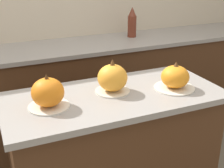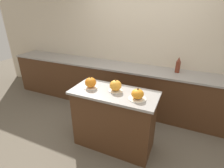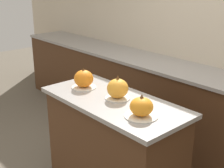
% 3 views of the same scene
% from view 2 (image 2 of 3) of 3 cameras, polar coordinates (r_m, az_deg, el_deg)
% --- Properties ---
extents(ground_plane, '(12.00, 12.00, 0.00)m').
position_cam_2_polar(ground_plane, '(3.01, 0.57, -18.89)').
color(ground_plane, '#665B4C').
extents(wall_back, '(8.00, 0.06, 2.50)m').
position_cam_2_polar(wall_back, '(3.69, 10.08, 11.27)').
color(wall_back, beige).
rests_on(wall_back, ground_plane).
extents(kitchen_island, '(1.24, 0.57, 0.95)m').
position_cam_2_polar(kitchen_island, '(2.71, 0.62, -11.51)').
color(kitchen_island, '#4C2D19').
rests_on(kitchen_island, ground_plane).
extents(back_counter, '(6.00, 0.60, 0.93)m').
position_cam_2_polar(back_counter, '(3.65, 7.86, -1.79)').
color(back_counter, '#4C2D19').
rests_on(back_counter, ground_plane).
extents(pumpkin_cake_left, '(0.21, 0.21, 0.18)m').
position_cam_2_polar(pumpkin_cake_left, '(2.57, -7.00, 0.37)').
color(pumpkin_cake_left, silver).
rests_on(pumpkin_cake_left, kitchen_island).
extents(pumpkin_cake_center, '(0.20, 0.20, 0.19)m').
position_cam_2_polar(pumpkin_cake_center, '(2.46, 1.18, -0.57)').
color(pumpkin_cake_center, silver).
rests_on(pumpkin_cake_center, kitchen_island).
extents(pumpkin_cake_right, '(0.24, 0.24, 0.16)m').
position_cam_2_polar(pumpkin_cake_right, '(2.28, 8.33, -3.38)').
color(pumpkin_cake_right, silver).
rests_on(pumpkin_cake_right, kitchen_island).
extents(bottle_tall, '(0.08, 0.08, 0.29)m').
position_cam_2_polar(bottle_tall, '(3.39, 20.77, 5.78)').
color(bottle_tall, maroon).
rests_on(bottle_tall, back_counter).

